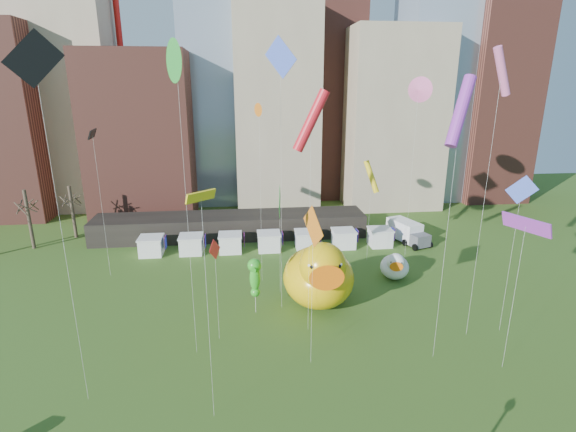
{
  "coord_description": "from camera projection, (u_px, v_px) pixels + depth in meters",
  "views": [
    {
      "loc": [
        -2.36,
        -17.21,
        20.77
      ],
      "look_at": [
        0.83,
        11.62,
        12.0
      ],
      "focal_mm": 27.0,
      "sensor_mm": 36.0,
      "label": 1
    }
  ],
  "objects": [
    {
      "name": "kite_9",
      "position": [
        419.0,
        90.0,
        47.72
      ],
      "size": [
        1.11,
        2.77,
        21.71
      ],
      "color": "silver",
      "rests_on": "ground"
    },
    {
      "name": "skyline",
      "position": [
        265.0,
        81.0,
        74.76
      ],
      "size": [
        101.0,
        23.0,
        68.0
      ],
      "color": "brown",
      "rests_on": "ground"
    },
    {
      "name": "kite_7",
      "position": [
        526.0,
        225.0,
        29.98
      ],
      "size": [
        1.79,
        3.51,
        12.07
      ],
      "color": "silver",
      "rests_on": "ground"
    },
    {
      "name": "kite_15",
      "position": [
        460.0,
        112.0,
        29.1
      ],
      "size": [
        2.68,
        2.47,
        21.51
      ],
      "color": "silver",
      "rests_on": "ground"
    },
    {
      "name": "kite_12",
      "position": [
        371.0,
        177.0,
        50.82
      ],
      "size": [
        1.97,
        2.12,
        12.4
      ],
      "color": "silver",
      "rests_on": "ground"
    },
    {
      "name": "kite_3",
      "position": [
        176.0,
        61.0,
        28.7
      ],
      "size": [
        1.36,
        2.8,
        23.76
      ],
      "color": "silver",
      "rests_on": "ground"
    },
    {
      "name": "big_duck",
      "position": [
        319.0,
        275.0,
        41.55
      ],
      "size": [
        7.19,
        9.56,
        7.29
      ],
      "rotation": [
        0.0,
        0.0,
        -0.04
      ],
      "color": "#E7B50B",
      "rests_on": "ground"
    },
    {
      "name": "kite_13",
      "position": [
        521.0,
        193.0,
        34.69
      ],
      "size": [
        1.87,
        1.57,
        13.97
      ],
      "color": "silver",
      "rests_on": "ground"
    },
    {
      "name": "vendor_tents",
      "position": [
        269.0,
        242.0,
        56.67
      ],
      "size": [
        33.24,
        2.8,
        2.4
      ],
      "color": "white",
      "rests_on": "ground"
    },
    {
      "name": "seahorse_green",
      "position": [
        255.0,
        275.0,
        40.06
      ],
      "size": [
        1.44,
        1.73,
        5.58
      ],
      "rotation": [
        0.0,
        0.0,
        -0.13
      ],
      "color": "silver",
      "rests_on": "ground"
    },
    {
      "name": "kite_14",
      "position": [
        259.0,
        111.0,
        42.73
      ],
      "size": [
        0.61,
        1.31,
        19.13
      ],
      "color": "silver",
      "rests_on": "ground"
    },
    {
      "name": "kite_0",
      "position": [
        215.0,
        251.0,
        34.74
      ],
      "size": [
        0.8,
        1.69,
        9.08
      ],
      "color": "silver",
      "rests_on": "ground"
    },
    {
      "name": "kite_11",
      "position": [
        280.0,
        203.0,
        42.65
      ],
      "size": [
        0.47,
        3.26,
        11.41
      ],
      "color": "silver",
      "rests_on": "ground"
    },
    {
      "name": "kite_10",
      "position": [
        92.0,
        135.0,
        44.84
      ],
      "size": [
        0.76,
        3.04,
        16.41
      ],
      "color": "silver",
      "rests_on": "ground"
    },
    {
      "name": "box_truck",
      "position": [
        407.0,
        232.0,
        59.65
      ],
      "size": [
        4.4,
        7.08,
        2.83
      ],
      "rotation": [
        0.0,
        0.0,
        0.32
      ],
      "color": "white",
      "rests_on": "ground"
    },
    {
      "name": "kite_5",
      "position": [
        281.0,
        62.0,
        35.66
      ],
      "size": [
        2.42,
        2.49,
        24.73
      ],
      "color": "silver",
      "rests_on": "ground"
    },
    {
      "name": "kite_1",
      "position": [
        502.0,
        72.0,
        31.42
      ],
      "size": [
        2.17,
        1.25,
        23.52
      ],
      "color": "silver",
      "rests_on": "ground"
    },
    {
      "name": "kite_2",
      "position": [
        35.0,
        67.0,
        23.6
      ],
      "size": [
        2.8,
        1.44,
        23.72
      ],
      "color": "silver",
      "rests_on": "ground"
    },
    {
      "name": "seahorse_purple",
      "position": [
        333.0,
        264.0,
        43.57
      ],
      "size": [
        1.66,
        1.89,
        5.12
      ],
      "rotation": [
        0.0,
        0.0,
        0.3
      ],
      "color": "silver",
      "rests_on": "ground"
    },
    {
      "name": "kite_8",
      "position": [
        311.0,
        121.0,
        33.23
      ],
      "size": [
        2.87,
        0.92,
        20.59
      ],
      "color": "silver",
      "rests_on": "ground"
    },
    {
      "name": "bare_trees",
      "position": [
        30.0,
        218.0,
        56.87
      ],
      "size": [
        8.44,
        6.44,
        8.5
      ],
      "color": "#382B21",
      "rests_on": "ground"
    },
    {
      "name": "kite_4",
      "position": [
        201.0,
        200.0,
        24.14
      ],
      "size": [
        1.65,
        1.54,
        15.16
      ],
      "color": "silver",
      "rests_on": "ground"
    },
    {
      "name": "pavilion",
      "position": [
        231.0,
        226.0,
        61.71
      ],
      "size": [
        38.0,
        6.0,
        3.2
      ],
      "primitive_type": "cube",
      "color": "black",
      "rests_on": "ground"
    },
    {
      "name": "small_duck",
      "position": [
        395.0,
        266.0,
        48.06
      ],
      "size": [
        4.09,
        4.74,
        3.35
      ],
      "rotation": [
        0.0,
        0.0,
        -0.29
      ],
      "color": "white",
      "rests_on": "ground"
    },
    {
      "name": "kite_6",
      "position": [
        313.0,
        228.0,
        30.66
      ],
      "size": [
        0.98,
        2.88,
        12.7
      ],
      "color": "silver",
      "rests_on": "ground"
    }
  ]
}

